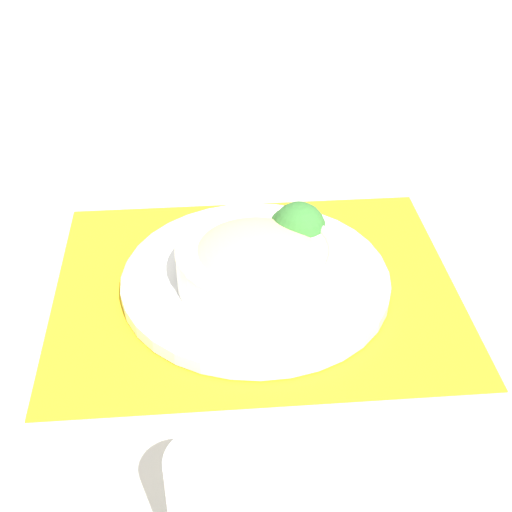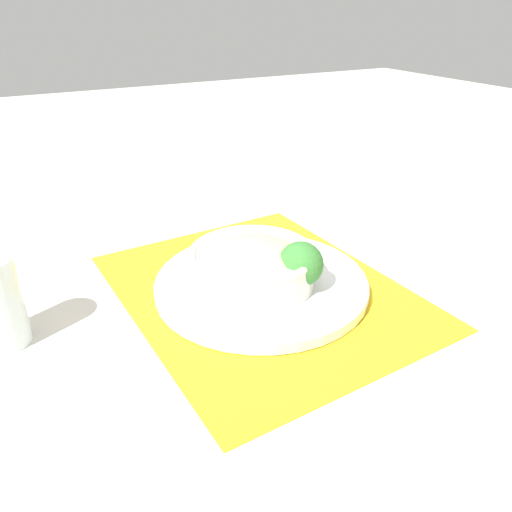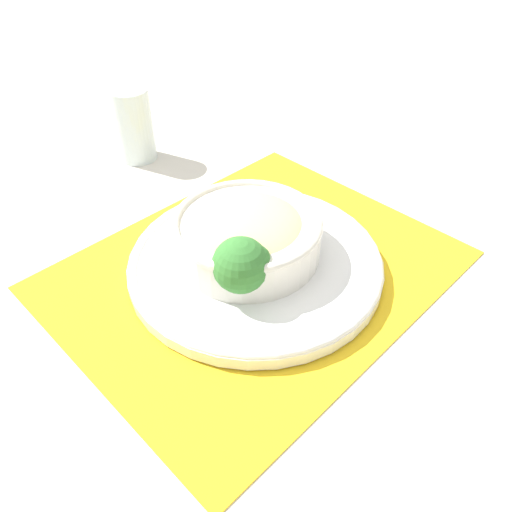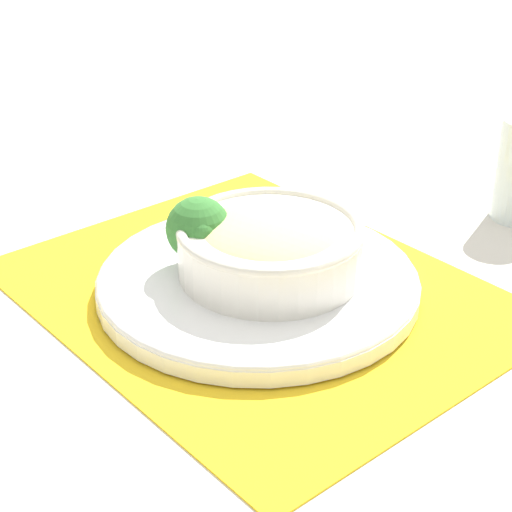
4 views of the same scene
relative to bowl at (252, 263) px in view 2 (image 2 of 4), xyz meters
The scene contains 7 objects.
ground_plane 0.05m from the bowl, 93.45° to the left, with size 4.00×4.00×0.00m, color beige.
placemat 0.05m from the bowl, 93.45° to the left, with size 0.50×0.41×0.00m.
plate 0.04m from the bowl, 93.45° to the left, with size 0.32×0.32×0.02m.
bowl is the anchor object (origin of this frame).
broccoli_floret 0.07m from the bowl, 44.05° to the left, with size 0.06×0.06×0.07m.
carrot_slice_near 0.08m from the bowl, 122.38° to the left, with size 0.04×0.04×0.01m.
carrot_slice_middle 0.08m from the bowl, 134.25° to the left, with size 0.04×0.04×0.01m.
Camera 2 is at (0.56, -0.31, 0.39)m, focal length 35.00 mm.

